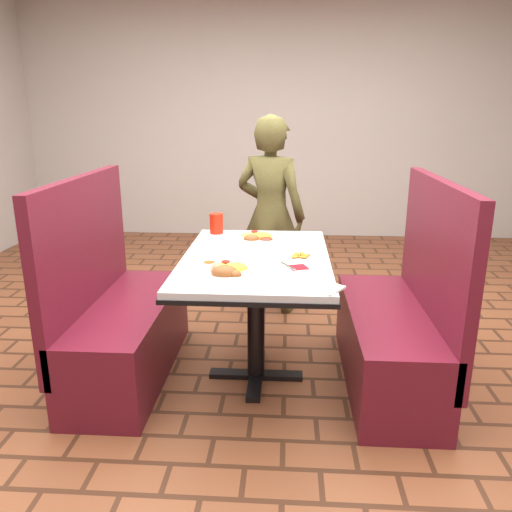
# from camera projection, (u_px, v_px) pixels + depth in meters

# --- Properties ---
(room) EXTENTS (7.00, 7.04, 2.82)m
(room) POSITION_uv_depth(u_px,v_px,m) (256.00, 26.00, 2.42)
(room) COLOR brown
(room) RESTS_ON ground
(dining_table) EXTENTS (0.81, 1.21, 0.75)m
(dining_table) POSITION_uv_depth(u_px,v_px,m) (256.00, 273.00, 2.77)
(dining_table) COLOR silver
(dining_table) RESTS_ON ground
(booth_bench_left) EXTENTS (0.47, 1.20, 1.17)m
(booth_bench_left) POSITION_uv_depth(u_px,v_px,m) (120.00, 322.00, 2.91)
(booth_bench_left) COLOR maroon
(booth_bench_left) RESTS_ON ground
(booth_bench_right) EXTENTS (0.47, 1.20, 1.17)m
(booth_bench_right) POSITION_uv_depth(u_px,v_px,m) (397.00, 330.00, 2.82)
(booth_bench_right) COLOR maroon
(booth_bench_right) RESTS_ON ground
(diner_person) EXTENTS (0.64, 0.53, 1.49)m
(diner_person) POSITION_uv_depth(u_px,v_px,m) (271.00, 216.00, 3.79)
(diner_person) COLOR brown
(diner_person) RESTS_ON ground
(near_dinner_plate) EXTENTS (0.29, 0.29, 0.09)m
(near_dinner_plate) POSITION_uv_depth(u_px,v_px,m) (227.00, 268.00, 2.44)
(near_dinner_plate) COLOR white
(near_dinner_plate) RESTS_ON dining_table
(far_dinner_plate) EXTENTS (0.28, 0.28, 0.07)m
(far_dinner_plate) POSITION_uv_depth(u_px,v_px,m) (257.00, 236.00, 3.07)
(far_dinner_plate) COLOR white
(far_dinner_plate) RESTS_ON dining_table
(plantain_plate) EXTENTS (0.16, 0.16, 0.02)m
(plantain_plate) POSITION_uv_depth(u_px,v_px,m) (300.00, 257.00, 2.70)
(plantain_plate) COLOR white
(plantain_plate) RESTS_ON dining_table
(maroon_napkin) EXTENTS (0.11, 0.11, 0.00)m
(maroon_napkin) POSITION_uv_depth(u_px,v_px,m) (298.00, 267.00, 2.55)
(maroon_napkin) COLOR maroon
(maroon_napkin) RESTS_ON dining_table
(spoon_utensil) EXTENTS (0.08, 0.13, 0.00)m
(spoon_utensil) POSITION_uv_depth(u_px,v_px,m) (288.00, 266.00, 2.56)
(spoon_utensil) COLOR silver
(spoon_utensil) RESTS_ON dining_table
(red_tumbler) EXTENTS (0.09, 0.09, 0.13)m
(red_tumbler) POSITION_uv_depth(u_px,v_px,m) (216.00, 223.00, 3.23)
(red_tumbler) COLOR red
(red_tumbler) RESTS_ON dining_table
(paper_napkin) EXTENTS (0.23, 0.22, 0.01)m
(paper_napkin) POSITION_uv_depth(u_px,v_px,m) (320.00, 287.00, 2.26)
(paper_napkin) COLOR white
(paper_napkin) RESTS_ON dining_table
(knife_utensil) EXTENTS (0.03, 0.18, 0.00)m
(knife_utensil) POSITION_uv_depth(u_px,v_px,m) (233.00, 272.00, 2.44)
(knife_utensil) COLOR #B9B9BE
(knife_utensil) RESTS_ON dining_table
(fork_utensil) EXTENTS (0.04, 0.16, 0.00)m
(fork_utensil) POSITION_uv_depth(u_px,v_px,m) (225.00, 276.00, 2.39)
(fork_utensil) COLOR silver
(fork_utensil) RESTS_ON dining_table
(lettuce_shreds) EXTENTS (0.28, 0.32, 0.00)m
(lettuce_shreds) POSITION_uv_depth(u_px,v_px,m) (264.00, 253.00, 2.80)
(lettuce_shreds) COLOR #8ABD4B
(lettuce_shreds) RESTS_ON dining_table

